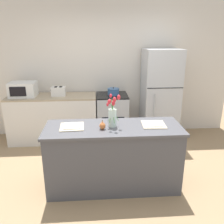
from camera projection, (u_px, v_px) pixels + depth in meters
The scene contains 13 objects.
ground_plane at pixel (113, 185), 3.37m from camera, with size 10.00×10.00×0.00m, color #997A56.
back_wall at pixel (106, 69), 4.84m from camera, with size 5.20×0.08×2.70m.
kitchen_island at pixel (113, 157), 3.23m from camera, with size 1.80×0.66×0.89m.
back_counter at pixel (54, 118), 4.67m from camera, with size 1.68×0.60×0.92m.
stove_range at pixel (112, 117), 4.75m from camera, with size 0.60×0.61×0.92m.
refrigerator at pixel (160, 95), 4.68m from camera, with size 0.68×0.67×1.78m.
flower_vase at pixel (113, 114), 3.05m from camera, with size 0.18×0.19×0.42m.
pear_figurine at pixel (102, 126), 3.00m from camera, with size 0.08×0.08×0.13m.
plate_setting_left at pixel (72, 126), 3.08m from camera, with size 0.32×0.32×0.02m.
plate_setting_right at pixel (154, 124), 3.15m from camera, with size 0.32×0.32×0.02m.
toaster at pixel (59, 91), 4.52m from camera, with size 0.28×0.18×0.17m.
cooking_pot at pixel (113, 92), 4.59m from camera, with size 0.23×0.23×0.15m.
microwave at pixel (23, 89), 4.45m from camera, with size 0.48×0.37×0.27m.
Camera 1 is at (-0.23, -2.87, 2.04)m, focal length 38.00 mm.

